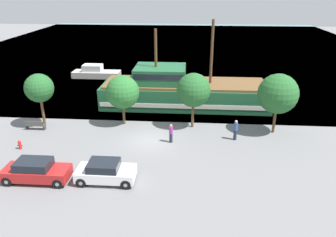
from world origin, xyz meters
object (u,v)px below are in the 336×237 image
Objects in this scene: moored_boat_dockside at (96,73)px; parked_car_curb_front at (106,172)px; bench_promenade_east at (35,125)px; pedestrian_walking_far at (171,133)px; pirate_ship at (183,91)px; pedestrian_walking_near at (236,130)px; parked_car_curb_mid at (36,171)px; fire_hydrant at (20,144)px.

moored_boat_dockside reaches higher than parked_car_curb_front.
parked_car_curb_front reaches higher than bench_promenade_east.
pirate_ship is at bearing 85.63° from pedestrian_walking_far.
pirate_ship is 9.49m from pedestrian_walking_near.
bench_promenade_east is at bearing 115.46° from parked_car_curb_mid.
pedestrian_walking_near is at bearing -2.33° from bench_promenade_east.
bench_promenade_east is at bearing 172.63° from pedestrian_walking_far.
pirate_ship reaches higher than bench_promenade_east.
pedestrian_walking_near is at bearing -47.18° from moored_boat_dockside.
pedestrian_walking_near reaches higher than pedestrian_walking_far.
pirate_ship is at bearing 59.02° from parked_car_curb_mid.
pedestrian_walking_near is (13.97, 7.26, 0.15)m from parked_car_curb_mid.
bench_promenade_east is (-3.80, 7.98, -0.32)m from parked_car_curb_mid.
pedestrian_walking_far is (8.60, 6.37, 0.07)m from parked_car_curb_mid.
moored_boat_dockside is 21.56m from fire_hydrant.
moored_boat_dockside is 26.05m from parked_car_curb_mid.
moored_boat_dockside reaches higher than fire_hydrant.
pedestrian_walking_far reaches higher than parked_car_curb_mid.
pedestrian_walking_near is at bearing 27.44° from parked_car_curb_mid.
pedestrian_walking_near is at bearing 9.73° from fire_hydrant.
parked_car_curb_mid reaches higher than bench_promenade_east.
parked_car_curb_mid is at bearing -52.01° from fire_hydrant.
pirate_ship is 16.93m from fire_hydrant.
pedestrian_walking_far is at bearing -58.67° from moored_boat_dockside.
fire_hydrant is (-0.10, -21.56, -0.24)m from moored_boat_dockside.
pirate_ship is 4.35× the size of parked_car_curb_mid.
fire_hydrant is at bearing -170.27° from pedestrian_walking_near.
parked_car_curb_front is at bearing -26.66° from fire_hydrant.
pirate_ship is 10.66× the size of pedestrian_walking_near.
pirate_ship is 18.08m from parked_car_curb_mid.
parked_car_curb_mid is 2.68× the size of pedestrian_walking_far.
parked_car_curb_front is 2.22× the size of bench_promenade_east.
parked_car_curb_mid is 2.50× the size of bench_promenade_east.
bench_promenade_east is at bearing -150.16° from pirate_ship.
pirate_ship is 15.14m from bench_promenade_east.
pedestrian_walking_near reaches higher than parked_car_curb_front.
parked_car_curb_mid is at bearing -82.83° from moored_boat_dockside.
pirate_ship is at bearing -39.53° from moored_boat_dockside.
pirate_ship is 9.17m from pedestrian_walking_far.
pirate_ship is 11.65× the size of pedestrian_walking_far.
pedestrian_walking_near is at bearing -60.41° from pirate_ship.
moored_boat_dockside is 1.69× the size of parked_car_curb_front.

